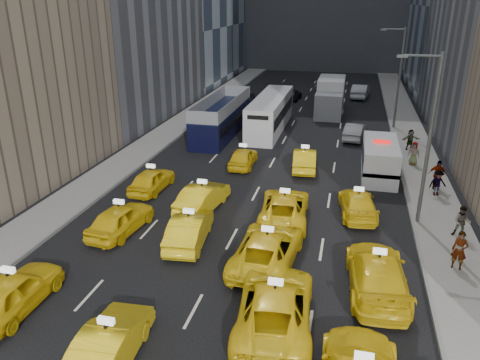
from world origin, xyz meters
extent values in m
plane|color=black|center=(0.00, 0.00, 0.00)|extent=(160.00, 160.00, 0.00)
cube|color=gray|center=(-10.50, 25.00, 0.07)|extent=(3.00, 90.00, 0.15)
cube|color=gray|center=(10.50, 25.00, 0.07)|extent=(3.00, 90.00, 0.15)
cube|color=slate|center=(-9.05, 25.00, 0.09)|extent=(0.15, 90.00, 0.18)
cube|color=slate|center=(9.05, 25.00, 0.09)|extent=(0.15, 90.00, 0.18)
cylinder|color=#595B60|center=(9.30, 12.00, 4.50)|extent=(0.20, 0.20, 9.00)
cylinder|color=#595B60|center=(8.40, 12.00, 8.80)|extent=(1.80, 0.12, 0.12)
cube|color=slate|center=(7.50, 12.00, 8.75)|extent=(0.50, 0.22, 0.12)
cylinder|color=#595B60|center=(9.30, 32.00, 4.50)|extent=(0.20, 0.20, 9.00)
cylinder|color=#595B60|center=(8.40, 32.00, 8.80)|extent=(1.80, 0.12, 0.12)
cube|color=slate|center=(7.50, 32.00, 8.75)|extent=(0.50, 0.22, 0.12)
imported|color=yellow|center=(-6.77, 0.45, 0.80)|extent=(1.91, 4.69, 1.59)
imported|color=yellow|center=(-1.78, -1.28, 0.74)|extent=(1.86, 4.61, 1.49)
imported|color=yellow|center=(3.20, 1.96, 0.82)|extent=(3.26, 6.12, 1.64)
imported|color=yellow|center=(-5.75, 7.37, 0.75)|extent=(2.29, 4.60, 1.51)
imported|color=yellow|center=(-1.93, 7.14, 0.75)|extent=(2.05, 4.71, 1.50)
imported|color=yellow|center=(2.16, 6.05, 0.79)|extent=(2.91, 5.82, 1.58)
imported|color=yellow|center=(6.93, 5.06, 0.82)|extent=(2.72, 5.83, 1.65)
imported|color=yellow|center=(-6.46, 12.98, 0.71)|extent=(1.86, 4.23, 1.42)
imported|color=yellow|center=(-2.49, 11.03, 0.75)|extent=(2.20, 4.74, 1.51)
imported|color=yellow|center=(2.25, 10.76, 0.76)|extent=(2.89, 5.61, 1.51)
imported|color=yellow|center=(6.12, 12.36, 0.67)|extent=(2.39, 4.79, 1.34)
imported|color=yellow|center=(-1.92, 18.70, 0.69)|extent=(1.69, 4.06, 1.37)
imported|color=yellow|center=(2.44, 19.12, 0.73)|extent=(1.93, 4.55, 1.46)
cube|color=silver|center=(7.50, 19.05, 1.17)|extent=(2.77, 6.01, 2.33)
cylinder|color=black|center=(6.54, 17.04, 0.47)|extent=(0.28, 0.93, 0.93)
cylinder|color=black|center=(8.46, 17.04, 0.47)|extent=(0.28, 0.93, 0.93)
cylinder|color=black|center=(6.54, 21.06, 0.47)|extent=(0.28, 0.93, 0.93)
cylinder|color=black|center=(8.46, 21.06, 0.47)|extent=(0.28, 0.93, 0.93)
cube|color=navy|center=(7.50, 19.05, 1.01)|extent=(2.81, 6.02, 0.26)
cube|color=red|center=(7.50, 19.05, 2.42)|extent=(1.09, 0.47, 0.17)
cube|color=black|center=(-5.65, 26.51, 1.64)|extent=(3.72, 11.47, 3.28)
cylinder|color=black|center=(-6.78, 21.78, 0.55)|extent=(0.28, 1.10, 1.10)
cylinder|color=black|center=(-4.52, 21.78, 0.55)|extent=(0.28, 1.10, 1.10)
cylinder|color=black|center=(-6.78, 31.25, 0.55)|extent=(0.28, 1.10, 1.10)
cylinder|color=black|center=(-4.52, 31.25, 0.55)|extent=(0.28, 1.10, 1.10)
cube|color=silver|center=(-1.78, 29.14, 1.52)|extent=(3.56, 11.98, 3.05)
cylinder|color=black|center=(-2.86, 24.14, 0.55)|extent=(0.28, 1.10, 1.10)
cylinder|color=black|center=(-0.70, 24.14, 0.55)|extent=(0.28, 1.10, 1.10)
cylinder|color=black|center=(-2.86, 34.14, 0.55)|extent=(0.28, 1.10, 1.10)
cylinder|color=black|center=(-0.70, 34.14, 0.55)|extent=(0.28, 1.10, 1.10)
cube|color=silver|center=(3.14, 36.88, 1.77)|extent=(2.76, 7.78, 3.54)
cylinder|color=black|center=(1.96, 33.91, 0.55)|extent=(0.28, 1.10, 1.10)
cylinder|color=black|center=(4.32, 33.91, 0.55)|extent=(0.28, 1.10, 1.10)
cylinder|color=black|center=(1.96, 39.85, 0.55)|extent=(0.28, 1.10, 1.10)
cylinder|color=black|center=(4.32, 39.85, 0.55)|extent=(0.28, 1.10, 1.10)
imported|color=#9B9CA2|center=(5.80, 27.65, 0.70)|extent=(2.01, 4.41, 1.40)
imported|color=black|center=(-6.62, 38.49, 0.79)|extent=(3.38, 6.01, 1.58)
imported|color=slate|center=(1.96, 46.64, 0.83)|extent=(3.08, 5.99, 1.66)
imported|color=black|center=(-1.48, 42.64, 0.66)|extent=(2.05, 4.06, 1.33)
imported|color=#A2A4AA|center=(6.23, 45.74, 0.83)|extent=(2.27, 5.20, 1.66)
imported|color=gray|center=(10.47, 7.46, 1.05)|extent=(0.76, 0.62, 1.79)
imported|color=gray|center=(11.16, 10.62, 0.98)|extent=(0.90, 0.67, 1.66)
imported|color=gray|center=(10.79, 15.96, 0.96)|extent=(1.13, 0.72, 1.62)
imported|color=gray|center=(10.90, 17.10, 1.08)|extent=(1.12, 0.55, 1.86)
imported|color=gray|center=(9.97, 21.60, 0.97)|extent=(0.90, 0.68, 1.65)
imported|color=gray|center=(10.07, 25.25, 0.95)|extent=(1.55, 0.89, 1.60)
camera|label=1|loc=(5.28, -12.25, 11.41)|focal=35.00mm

